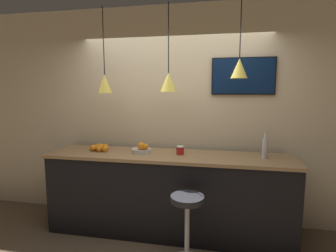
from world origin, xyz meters
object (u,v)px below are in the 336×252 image
Objects in this scene: bar_stool at (187,218)px; juice_bottle at (265,148)px; spread_jar at (180,150)px; mounted_tv at (243,76)px; fruit_bowl at (142,149)px.

bar_stool is 2.49× the size of juice_bottle.
mounted_tv is at bearing 26.69° from spread_jar.
spread_jar is (0.49, 0.01, -0.00)m from fruit_bowl.
fruit_bowl is 0.49m from spread_jar.
fruit_bowl is 2.32× the size of spread_jar.
juice_bottle is (1.47, 0.01, 0.07)m from fruit_bowl.
juice_bottle reaches higher than bar_stool.
spread_jar is at bearing 105.43° from bar_stool.
fruit_bowl reaches higher than bar_stool.
fruit_bowl is (-0.65, 0.58, 0.57)m from bar_stool.
fruit_bowl is at bearing -162.72° from mounted_tv.
mounted_tv is at bearing 58.98° from bar_stool.
bar_stool is at bearing -74.57° from spread_jar.
mounted_tv is at bearing 17.28° from fruit_bowl.
mounted_tv reaches higher than juice_bottle.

